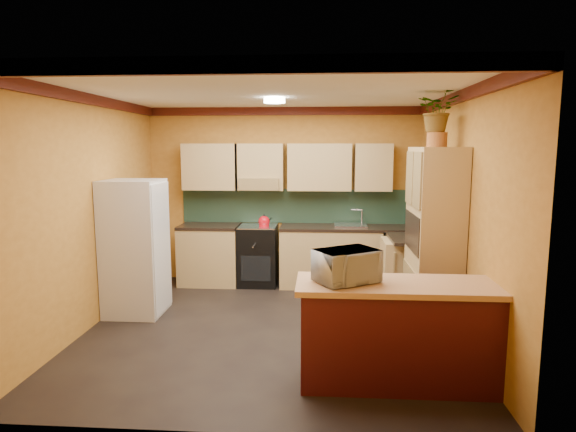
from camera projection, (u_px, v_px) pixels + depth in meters
The scene contains 15 objects.
room_shell at pixel (274, 148), 5.61m from camera, with size 4.24×4.24×2.72m.
base_cabinets_back at pixel (299, 257), 7.33m from camera, with size 3.65×0.60×0.88m, color tan.
countertop_back at pixel (299, 227), 7.26m from camera, with size 3.65×0.62×0.04m, color black.
stove at pixel (258, 255), 7.37m from camera, with size 0.58×0.58×0.91m, color black.
kettle at pixel (264, 221), 7.23m from camera, with size 0.17×0.17×0.18m, color red, non-canonical shape.
sink at pixel (351, 225), 7.20m from camera, with size 0.48×0.40×0.03m, color silver.
base_cabinets_right at pixel (412, 273), 6.39m from camera, with size 0.60×0.80×0.88m, color tan.
countertop_right at pixel (414, 239), 6.33m from camera, with size 0.62×0.80×0.04m, color black.
fridge at pixel (135, 248), 6.03m from camera, with size 0.68×0.66×1.70m, color silver.
pantry at pixel (434, 241), 5.42m from camera, with size 0.48×0.90×2.10m, color tan.
fern_pot at pixel (437, 140), 5.31m from camera, with size 0.22×0.22×0.16m, color #9E5826.
fern at pixel (438, 110), 5.27m from camera, with size 0.43×0.38×0.48m, color tan.
breakfast_bar at pixel (404, 337), 4.24m from camera, with size 1.80×0.55×0.88m, color #461012.
bar_top at pixel (406, 286), 4.17m from camera, with size 1.90×0.65×0.05m, color tan.
microwave at pixel (346, 266), 4.18m from camera, with size 0.52×0.35×0.29m, color silver.
Camera 1 is at (0.57, -5.36, 2.10)m, focal length 30.00 mm.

